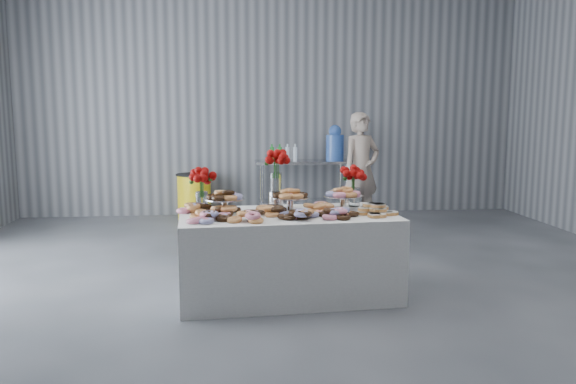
# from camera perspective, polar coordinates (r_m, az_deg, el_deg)

# --- Properties ---
(ground) EXTENTS (9.00, 9.00, 0.00)m
(ground) POSITION_cam_1_polar(r_m,az_deg,el_deg) (4.93, 2.63, -11.38)
(ground) COLOR #393B40
(ground) RESTS_ON ground
(display_table) EXTENTS (1.96, 1.12, 0.75)m
(display_table) POSITION_cam_1_polar(r_m,az_deg,el_deg) (5.08, -0.04, -6.38)
(display_table) COLOR white
(display_table) RESTS_ON ground
(prep_table) EXTENTS (1.50, 0.60, 0.90)m
(prep_table) POSITION_cam_1_polar(r_m,az_deg,el_deg) (8.84, 1.55, 1.41)
(prep_table) COLOR silver
(prep_table) RESTS_ON ground
(donut_mounds) EXTENTS (1.85, 0.91, 0.09)m
(donut_mounds) POSITION_cam_1_polar(r_m,az_deg,el_deg) (4.94, 0.02, -1.81)
(donut_mounds) COLOR #C87C49
(donut_mounds) RESTS_ON display_table
(cake_stand_left) EXTENTS (0.36, 0.36, 0.17)m
(cake_stand_left) POSITION_cam_1_polar(r_m,az_deg,el_deg) (5.06, -6.48, -0.53)
(cake_stand_left) COLOR silver
(cake_stand_left) RESTS_ON display_table
(cake_stand_mid) EXTENTS (0.36, 0.36, 0.17)m
(cake_stand_mid) POSITION_cam_1_polar(r_m,az_deg,el_deg) (5.13, 0.23, -0.37)
(cake_stand_mid) COLOR silver
(cake_stand_mid) RESTS_ON display_table
(cake_stand_right) EXTENTS (0.36, 0.36, 0.17)m
(cake_stand_right) POSITION_cam_1_polar(r_m,az_deg,el_deg) (5.24, 5.62, -0.23)
(cake_stand_right) COLOR silver
(cake_stand_right) RESTS_ON display_table
(danish_pile) EXTENTS (0.48, 0.48, 0.11)m
(danish_pile) POSITION_cam_1_polar(r_m,az_deg,el_deg) (5.03, 8.71, -1.62)
(danish_pile) COLOR silver
(danish_pile) RESTS_ON display_table
(bouquet_left) EXTENTS (0.26, 0.26, 0.42)m
(bouquet_left) POSITION_cam_1_polar(r_m,az_deg,el_deg) (5.14, -8.80, 1.31)
(bouquet_left) COLOR white
(bouquet_left) RESTS_ON display_table
(bouquet_right) EXTENTS (0.26, 0.26, 0.42)m
(bouquet_right) POSITION_cam_1_polar(r_m,az_deg,el_deg) (5.40, 6.77, 1.68)
(bouquet_right) COLOR white
(bouquet_right) RESTS_ON display_table
(bouquet_center) EXTENTS (0.26, 0.26, 0.57)m
(bouquet_center) POSITION_cam_1_polar(r_m,az_deg,el_deg) (5.28, -1.21, 2.49)
(bouquet_center) COLOR silver
(bouquet_center) RESTS_ON display_table
(water_jug) EXTENTS (0.28, 0.28, 0.55)m
(water_jug) POSITION_cam_1_polar(r_m,az_deg,el_deg) (8.87, 4.78, 4.85)
(water_jug) COLOR #4072D9
(water_jug) RESTS_ON prep_table
(drink_bottles) EXTENTS (0.54, 0.08, 0.27)m
(drink_bottles) POSITION_cam_1_polar(r_m,az_deg,el_deg) (8.66, -0.45, 4.04)
(drink_bottles) COLOR #268C33
(drink_bottles) RESTS_ON prep_table
(person) EXTENTS (0.71, 0.59, 1.65)m
(person) POSITION_cam_1_polar(r_m,az_deg,el_deg) (8.19, 7.46, 2.27)
(person) COLOR #CC8C93
(person) RESTS_ON ground
(trash_barrel) EXTENTS (0.55, 0.55, 0.71)m
(trash_barrel) POSITION_cam_1_polar(r_m,az_deg,el_deg) (8.81, -9.51, -0.45)
(trash_barrel) COLOR yellow
(trash_barrel) RESTS_ON ground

